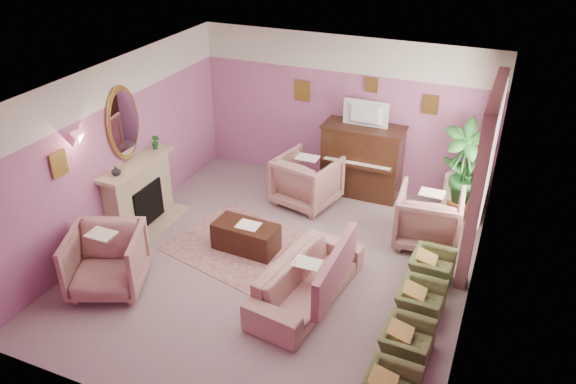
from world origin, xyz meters
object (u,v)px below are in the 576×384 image
at_px(coffee_table, 246,237).
at_px(olive_chair_b, 407,338).
at_px(olive_chair_d, 432,264).
at_px(sofa, 307,273).
at_px(floral_armchair_left, 307,178).
at_px(floral_armchair_front, 106,258).
at_px(side_table, 458,195).
at_px(television, 365,113).
at_px(floral_armchair_right, 429,215).
at_px(olive_chair_c, 421,298).
at_px(piano, 362,161).

relative_size(coffee_table, olive_chair_b, 1.50).
distance_m(olive_chair_b, olive_chair_d, 1.64).
xyz_separation_m(sofa, olive_chair_d, (1.51, 1.08, -0.13)).
relative_size(sofa, olive_chair_b, 3.08).
bearing_deg(floral_armchair_left, olive_chair_d, -29.45).
xyz_separation_m(coffee_table, floral_armchair_front, (-1.35, -1.62, 0.28)).
bearing_deg(side_table, television, -179.67).
xyz_separation_m(coffee_table, side_table, (2.87, 2.45, 0.12)).
bearing_deg(floral_armchair_left, floral_armchair_right, -11.22).
relative_size(coffee_table, olive_chair_c, 1.50).
xyz_separation_m(sofa, floral_armchair_left, (-0.96, 2.47, 0.09)).
relative_size(sofa, floral_armchair_right, 2.02).
bearing_deg(floral_armchair_left, coffee_table, -101.32).
bearing_deg(side_table, piano, 178.69).
xyz_separation_m(floral_armchair_right, olive_chair_b, (0.25, -2.60, -0.22)).
bearing_deg(floral_armchair_right, television, 141.71).
distance_m(floral_armchair_right, olive_chair_b, 2.62).
distance_m(coffee_table, olive_chair_c, 2.86).
height_order(olive_chair_d, side_table, side_table).
bearing_deg(coffee_table, olive_chair_b, -24.80).
distance_m(floral_armchair_left, floral_armchair_front, 3.76).
height_order(television, sofa, television).
relative_size(television, floral_armchair_front, 0.79).
distance_m(floral_armchair_left, olive_chair_d, 2.85).
distance_m(piano, floral_armchair_right, 1.89).
relative_size(coffee_table, olive_chair_d, 1.50).
distance_m(floral_armchair_front, side_table, 5.86).
bearing_deg(sofa, television, 93.39).
height_order(television, side_table, television).
bearing_deg(floral_armchair_right, piano, 140.52).
distance_m(floral_armchair_front, olive_chair_d, 4.61).
relative_size(piano, olive_chair_c, 2.10).
bearing_deg(olive_chair_c, television, 120.20).
height_order(television, olive_chair_c, television).
bearing_deg(side_table, floral_armchair_left, -164.18).
bearing_deg(olive_chair_d, floral_armchair_left, 150.55).
relative_size(sofa, olive_chair_d, 3.08).
xyz_separation_m(olive_chair_c, olive_chair_d, (0.00, 0.82, 0.00)).
bearing_deg(floral_armchair_front, television, 58.67).
bearing_deg(coffee_table, floral_armchair_right, 26.67).
bearing_deg(olive_chair_b, coffee_table, 155.20).
distance_m(piano, floral_armchair_left, 1.09).
height_order(piano, side_table, piano).
xyz_separation_m(floral_armchair_left, olive_chair_d, (2.47, -1.40, -0.22)).
distance_m(television, olive_chair_b, 4.31).
bearing_deg(floral_armchair_front, side_table, 43.96).
relative_size(piano, olive_chair_d, 2.10).
bearing_deg(piano, sofa, -86.66).
distance_m(olive_chair_b, olive_chair_c, 0.82).
bearing_deg(coffee_table, floral_armchair_left, 78.68).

